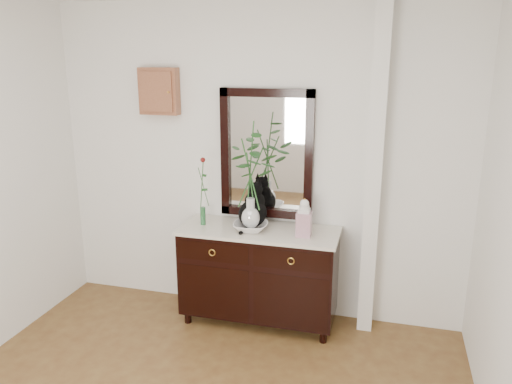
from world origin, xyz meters
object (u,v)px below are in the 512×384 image
(sideboard, at_px, (259,271))
(ginger_jar, at_px, (304,217))
(lotus_bowl, at_px, (251,227))
(cat, at_px, (253,205))

(sideboard, xyz_separation_m, ginger_jar, (0.38, -0.05, 0.53))
(sideboard, distance_m, ginger_jar, 0.66)
(sideboard, bearing_deg, ginger_jar, -8.12)
(sideboard, height_order, ginger_jar, ginger_jar)
(sideboard, xyz_separation_m, lotus_bowl, (-0.06, -0.05, 0.41))
(lotus_bowl, distance_m, ginger_jar, 0.46)
(lotus_bowl, bearing_deg, ginger_jar, -0.92)
(sideboard, height_order, cat, cat)
(cat, bearing_deg, lotus_bowl, -78.56)
(sideboard, relative_size, ginger_jar, 4.21)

